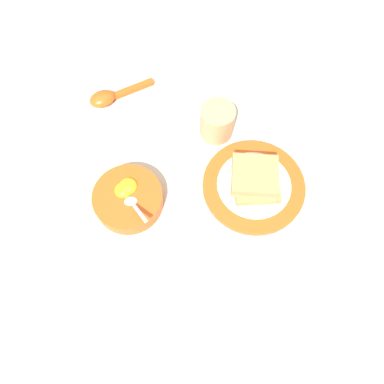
{
  "coord_description": "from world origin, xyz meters",
  "views": [
    {
      "loc": [
        -0.03,
        0.5,
        0.73
      ],
      "look_at": [
        -0.08,
        0.19,
        0.02
      ],
      "focal_mm": 35.0,
      "sensor_mm": 36.0,
      "label": 1
    }
  ],
  "objects_px": {
    "drinking_cup": "(217,121)",
    "toast_sandwich": "(255,179)",
    "soup_spoon": "(108,97)",
    "egg_bowl": "(128,198)",
    "toast_plate": "(254,186)"
  },
  "relations": [
    {
      "from": "egg_bowl",
      "to": "drinking_cup",
      "type": "xyz_separation_m",
      "value": [
        -0.21,
        -0.14,
        0.02
      ]
    },
    {
      "from": "toast_plate",
      "to": "toast_sandwich",
      "type": "height_order",
      "value": "toast_sandwich"
    },
    {
      "from": "toast_sandwich",
      "to": "egg_bowl",
      "type": "bearing_deg",
      "value": -2.03
    },
    {
      "from": "toast_plate",
      "to": "drinking_cup",
      "type": "distance_m",
      "value": 0.16
    },
    {
      "from": "toast_plate",
      "to": "soup_spoon",
      "type": "distance_m",
      "value": 0.4
    },
    {
      "from": "toast_plate",
      "to": "toast_sandwich",
      "type": "bearing_deg",
      "value": -6.73
    },
    {
      "from": "egg_bowl",
      "to": "toast_sandwich",
      "type": "relative_size",
      "value": 1.29
    },
    {
      "from": "egg_bowl",
      "to": "soup_spoon",
      "type": "height_order",
      "value": "egg_bowl"
    },
    {
      "from": "soup_spoon",
      "to": "egg_bowl",
      "type": "bearing_deg",
      "value": 94.4
    },
    {
      "from": "egg_bowl",
      "to": "toast_plate",
      "type": "xyz_separation_m",
      "value": [
        -0.26,
        0.01,
        -0.01
      ]
    },
    {
      "from": "drinking_cup",
      "to": "toast_sandwich",
      "type": "bearing_deg",
      "value": 108.08
    },
    {
      "from": "egg_bowl",
      "to": "drinking_cup",
      "type": "distance_m",
      "value": 0.26
    },
    {
      "from": "toast_sandwich",
      "to": "drinking_cup",
      "type": "xyz_separation_m",
      "value": [
        0.05,
        -0.15,
        0.0
      ]
    },
    {
      "from": "soup_spoon",
      "to": "toast_plate",
      "type": "bearing_deg",
      "value": 135.43
    },
    {
      "from": "toast_plate",
      "to": "soup_spoon",
      "type": "relative_size",
      "value": 1.35
    }
  ]
}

